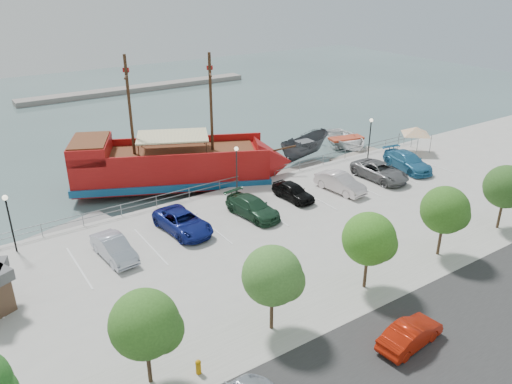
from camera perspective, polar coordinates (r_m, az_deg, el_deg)
ground at (r=39.42m, az=2.83°, el=-4.65°), size 160.00×160.00×0.00m
street at (r=29.77m, az=22.09°, el=-14.89°), size 100.00×8.00×0.04m
sidewalk at (r=32.60m, az=13.49°, el=-9.94°), size 100.00×4.00×0.05m
seawall_railing at (r=44.63m, az=-3.07°, el=1.06°), size 50.00×0.06×1.00m
far_shore at (r=90.16m, az=-13.25°, el=11.45°), size 40.00×3.00×0.80m
pirate_ship at (r=47.12m, az=-7.75°, el=2.98°), size 20.75×13.59×13.03m
patrol_boat at (r=54.07m, az=5.53°, el=4.90°), size 7.22×3.70×2.67m
speedboat at (r=59.27m, az=10.24°, el=5.73°), size 6.47×8.03×1.47m
dock_west at (r=41.88m, az=-20.75°, el=-4.18°), size 7.21×3.96×0.40m
dock_mid at (r=50.92m, az=4.82°, el=2.35°), size 7.35×2.99×0.41m
dock_east at (r=56.11m, az=11.44°, el=4.01°), size 7.06×2.85×0.39m
canopy_tent at (r=55.81m, az=17.88°, el=7.09°), size 4.09×4.09×3.20m
street_sedan at (r=27.89m, az=17.22°, el=-15.28°), size 4.19×1.85×1.34m
fire_hydrant at (r=25.48m, az=-6.61°, el=-19.20°), size 0.29×0.29×0.83m
lamp_post_left at (r=37.40m, az=-26.44°, el=-2.20°), size 0.36×0.36×4.28m
lamp_post_mid at (r=42.71m, az=-2.24°, el=3.49°), size 0.36×0.36×4.28m
lamp_post_right at (r=52.40m, az=12.93°, el=6.78°), size 0.36×0.36×4.28m
tree_b at (r=23.59m, az=-12.21°, el=-14.68°), size 3.30×3.20×5.00m
tree_c at (r=26.24m, az=2.21°, el=-9.67°), size 3.30×3.20×5.00m
tree_d at (r=30.32m, az=13.06°, el=-5.37°), size 3.30×3.20×5.00m
tree_e at (r=35.32m, az=20.99°, el=-2.06°), size 3.30×3.20×5.00m
tree_f at (r=40.92m, az=26.83°, el=0.42°), size 3.30×3.20×5.00m
parked_car_b at (r=35.12m, az=-15.92°, el=-6.18°), size 2.03×4.69×1.50m
parked_car_c at (r=37.50m, az=-8.36°, el=-3.42°), size 3.10×5.75×1.53m
parked_car_d at (r=39.44m, az=-0.39°, el=-1.74°), size 2.80×5.42×1.50m
parked_car_e at (r=42.45m, az=4.27°, el=0.07°), size 1.96×4.33×1.44m
parked_car_f at (r=44.48m, az=9.61°, el=1.05°), size 2.23×5.04×1.61m
parked_car_g at (r=47.88m, az=13.96°, el=2.33°), size 2.80×5.80×1.59m
parked_car_h at (r=51.05m, az=16.94°, el=3.38°), size 3.28×6.05×1.66m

